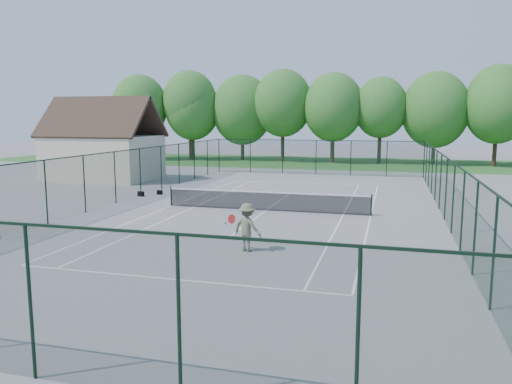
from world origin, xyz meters
TOP-DOWN VIEW (x-y plane):
  - ground at (0.00, 0.00)m, footprint 140.00×140.00m
  - grass_far at (0.00, 30.00)m, footprint 80.00×16.00m
  - court_lines at (0.00, 0.00)m, footprint 11.05×23.85m
  - tennis_net at (0.00, 0.00)m, footprint 11.08×0.08m
  - fence_enclosure at (0.00, 0.00)m, footprint 18.05×36.05m
  - utility_building at (-16.00, 10.00)m, footprint 8.60×6.27m
  - tree_line_far at (0.00, 30.00)m, footprint 39.40×6.40m
  - sports_bag_a at (-8.87, 2.74)m, footprint 0.44×0.34m
  - sports_bag_b at (-8.07, 3.79)m, footprint 0.39×0.29m
  - tennis_player at (1.33, -8.09)m, footprint 2.01×1.03m

SIDE VIEW (x-z plane):
  - ground at x=0.00m, z-range 0.00..0.00m
  - court_lines at x=0.00m, z-range 0.00..0.01m
  - grass_far at x=0.00m, z-range 0.00..0.01m
  - sports_bag_b at x=-8.07m, z-range 0.00..0.27m
  - sports_bag_a at x=-8.87m, z-range 0.00..0.31m
  - tennis_net at x=0.00m, z-range 0.03..1.13m
  - tennis_player at x=1.33m, z-range 0.00..1.81m
  - fence_enclosure at x=0.00m, z-range 0.05..3.07m
  - utility_building at x=-16.00m, z-range -0.20..6.44m
  - tree_line_far at x=0.00m, z-range 1.14..10.84m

